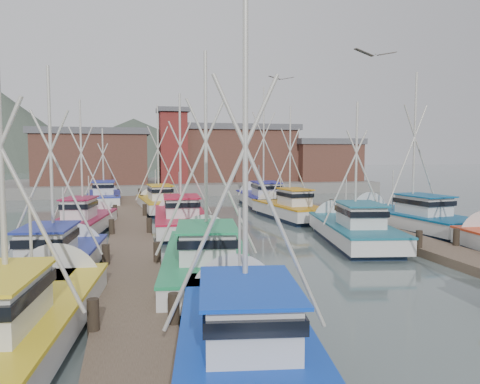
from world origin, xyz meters
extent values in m
plane|color=#546564|center=(0.00, 0.00, 0.00)|extent=(260.00, 260.00, 0.00)
cube|color=#4D3E30|center=(-7.00, 4.00, 0.20)|extent=(2.20, 46.00, 0.40)
cylinder|color=black|center=(-8.00, -9.00, 0.45)|extent=(0.30, 0.30, 1.50)
cylinder|color=black|center=(-8.00, -2.00, 0.45)|extent=(0.30, 0.30, 1.50)
cylinder|color=black|center=(-8.00, 5.00, 0.45)|extent=(0.30, 0.30, 1.50)
cylinder|color=black|center=(-8.00, 12.00, 0.45)|extent=(0.30, 0.30, 1.50)
cylinder|color=black|center=(-8.00, 19.00, 0.45)|extent=(0.30, 0.30, 1.50)
cylinder|color=black|center=(-8.00, 26.00, 0.45)|extent=(0.30, 0.30, 1.50)
cylinder|color=black|center=(-6.00, -9.00, 0.45)|extent=(0.30, 0.30, 1.50)
cylinder|color=black|center=(-6.00, -2.00, 0.45)|extent=(0.30, 0.30, 1.50)
cylinder|color=black|center=(-6.00, 5.00, 0.45)|extent=(0.30, 0.30, 1.50)
cylinder|color=black|center=(-6.00, 12.00, 0.45)|extent=(0.30, 0.30, 1.50)
cylinder|color=black|center=(-6.00, 19.00, 0.45)|extent=(0.30, 0.30, 1.50)
cylinder|color=black|center=(-6.00, 26.00, 0.45)|extent=(0.30, 0.30, 1.50)
cube|color=#4D3E30|center=(7.00, 4.00, 0.20)|extent=(2.20, 46.00, 0.40)
cylinder|color=black|center=(6.00, -2.00, 0.45)|extent=(0.30, 0.30, 1.50)
cylinder|color=black|center=(6.00, 5.00, 0.45)|extent=(0.30, 0.30, 1.50)
cylinder|color=black|center=(6.00, 12.00, 0.45)|extent=(0.30, 0.30, 1.50)
cylinder|color=black|center=(6.00, 19.00, 0.45)|extent=(0.30, 0.30, 1.50)
cylinder|color=black|center=(6.00, 26.00, 0.45)|extent=(0.30, 0.30, 1.50)
cylinder|color=black|center=(8.00, -2.00, 0.45)|extent=(0.30, 0.30, 1.50)
cylinder|color=black|center=(8.00, 5.00, 0.45)|extent=(0.30, 0.30, 1.50)
cylinder|color=black|center=(8.00, 12.00, 0.45)|extent=(0.30, 0.30, 1.50)
cylinder|color=black|center=(8.00, 19.00, 0.45)|extent=(0.30, 0.30, 1.50)
cylinder|color=black|center=(8.00, 26.00, 0.45)|extent=(0.30, 0.30, 1.50)
cube|color=gray|center=(0.00, 37.00, 0.60)|extent=(44.00, 16.00, 1.20)
cube|color=brown|center=(-11.00, 35.00, 3.95)|extent=(12.00, 8.00, 5.50)
cube|color=#55555A|center=(-11.00, 35.00, 7.05)|extent=(12.72, 8.48, 0.70)
cube|color=brown|center=(6.00, 37.00, 4.30)|extent=(14.00, 9.00, 6.20)
cube|color=#55555A|center=(6.00, 37.00, 7.75)|extent=(14.84, 9.54, 0.70)
cube|color=brown|center=(17.00, 34.00, 3.45)|extent=(8.00, 6.00, 4.50)
cube|color=#55555A|center=(17.00, 34.00, 6.05)|extent=(8.48, 6.36, 0.70)
cube|color=maroon|center=(-2.00, 33.00, 5.20)|extent=(3.00, 3.00, 8.00)
cube|color=#55555A|center=(-2.00, 33.00, 9.45)|extent=(3.60, 3.60, 0.50)
cone|color=#445042|center=(-40.00, 115.00, 0.00)|extent=(110.00, 110.00, 42.00)
cone|color=#445042|center=(-5.00, 130.00, 0.00)|extent=(140.00, 140.00, 30.00)
cone|color=#445042|center=(35.00, 120.00, 0.00)|extent=(90.00, 90.00, 24.00)
cube|color=#0F1B32|center=(-4.67, -11.24, 0.05)|extent=(3.55, 7.65, 0.70)
cube|color=silver|center=(-4.67, -11.24, 0.70)|extent=(4.03, 8.69, 0.80)
cube|color=blue|center=(-4.67, -11.24, 1.08)|extent=(4.13, 8.79, 0.10)
cone|color=silver|center=(-4.00, -7.11, 0.55)|extent=(2.76, 1.51, 2.61)
cube|color=silver|center=(-4.83, -12.23, 1.65)|extent=(2.07, 2.75, 1.10)
cube|color=black|center=(-4.83, -12.23, 1.88)|extent=(2.22, 3.01, 0.28)
cube|color=blue|center=(-4.83, -12.23, 2.24)|extent=(2.35, 3.20, 0.07)
cylinder|color=beige|center=(-4.70, -11.40, 4.56)|extent=(0.13, 0.13, 6.92)
cylinder|color=beige|center=(-5.23, -11.32, 3.75)|extent=(2.45, 0.49, 5.41)
cylinder|color=beige|center=(-4.17, -11.49, 3.75)|extent=(2.45, 0.49, 5.41)
cylinder|color=beige|center=(-4.43, -9.75, 2.30)|extent=(0.08, 0.08, 2.33)
cube|color=#0F1B32|center=(-9.85, -9.17, 0.05)|extent=(3.53, 8.14, 0.70)
cube|color=silver|center=(-9.85, -9.17, 0.70)|extent=(4.01, 9.26, 0.80)
cube|color=yellow|center=(-9.85, -9.17, 1.08)|extent=(4.10, 9.36, 0.10)
cone|color=silver|center=(-9.29, -4.72, 0.55)|extent=(2.91, 1.44, 2.80)
cylinder|color=beige|center=(-9.87, -9.35, 4.34)|extent=(0.15, 0.15, 6.48)
cylinder|color=beige|center=(-9.26, -9.42, 3.58)|extent=(2.33, 0.39, 5.07)
cylinder|color=beige|center=(-9.65, -7.57, 2.30)|extent=(0.09, 0.09, 2.69)
cube|color=#0F1B32|center=(-4.29, -3.82, 0.05)|extent=(3.73, 8.28, 0.70)
cube|color=silver|center=(-4.29, -3.82, 0.70)|extent=(4.24, 9.41, 0.80)
cube|color=#1E9658|center=(-4.29, -3.82, 1.08)|extent=(4.34, 9.52, 0.10)
cone|color=silver|center=(-3.63, 0.68, 0.55)|extent=(2.97, 1.50, 2.84)
cube|color=silver|center=(-4.44, -4.90, 1.65)|extent=(2.21, 2.96, 1.10)
cube|color=black|center=(-4.44, -4.90, 1.88)|extent=(2.36, 3.25, 0.28)
cube|color=#1E9658|center=(-4.44, -4.90, 2.24)|extent=(2.51, 3.44, 0.07)
cylinder|color=beige|center=(-4.31, -4.00, 4.77)|extent=(0.14, 0.14, 7.33)
cylinder|color=beige|center=(-4.89, -3.91, 3.90)|extent=(2.61, 0.47, 5.73)
cylinder|color=beige|center=(-3.74, -4.08, 3.90)|extent=(2.61, 0.47, 5.73)
cylinder|color=beige|center=(-4.05, -2.20, 2.30)|extent=(0.08, 0.08, 2.53)
cube|color=#0F1B32|center=(4.39, 1.33, 0.05)|extent=(3.90, 8.12, 0.70)
cube|color=silver|center=(4.39, 1.33, 0.70)|extent=(4.44, 9.22, 0.80)
cube|color=#166379|center=(4.39, 1.33, 1.08)|extent=(4.54, 9.33, 0.10)
cone|color=silver|center=(5.20, 5.68, 0.55)|extent=(2.92, 1.58, 2.77)
cube|color=silver|center=(4.20, 0.28, 1.65)|extent=(2.24, 2.93, 1.10)
cube|color=black|center=(4.20, 0.28, 1.88)|extent=(2.40, 3.22, 0.28)
cube|color=#166379|center=(4.20, 0.28, 2.24)|extent=(2.54, 3.41, 0.07)
cylinder|color=beige|center=(4.36, 1.15, 4.23)|extent=(0.14, 0.14, 6.25)
cylinder|color=beige|center=(3.81, 1.26, 3.49)|extent=(2.23, 0.50, 4.89)
cylinder|color=beige|center=(4.92, 1.05, 3.49)|extent=(2.23, 0.50, 4.89)
cylinder|color=beige|center=(4.68, 2.89, 2.30)|extent=(0.08, 0.08, 2.47)
cube|color=#0F1B32|center=(-9.74, -2.84, 0.05)|extent=(2.92, 6.89, 0.70)
cube|color=silver|center=(-9.74, -2.84, 0.70)|extent=(3.31, 7.83, 0.80)
cube|color=navy|center=(-9.74, -2.84, 1.08)|extent=(3.40, 7.91, 0.10)
cone|color=silver|center=(-9.31, 0.93, 0.55)|extent=(2.48, 1.36, 2.37)
cube|color=silver|center=(-9.84, -3.75, 1.65)|extent=(1.78, 2.44, 1.10)
cube|color=black|center=(-9.84, -3.75, 1.88)|extent=(1.90, 2.68, 0.28)
cube|color=navy|center=(-9.84, -3.75, 2.24)|extent=(2.02, 2.84, 0.07)
cylinder|color=beige|center=(-9.76, -2.99, 4.48)|extent=(0.13, 0.13, 6.77)
cylinder|color=beige|center=(-10.28, -2.93, 3.69)|extent=(2.41, 0.36, 5.29)
cylinder|color=beige|center=(-9.24, -3.05, 3.69)|extent=(2.41, 0.36, 5.29)
cylinder|color=beige|center=(-9.59, -1.48, 2.30)|extent=(0.07, 0.07, 2.28)
cone|color=silver|center=(10.13, -0.87, 0.55)|extent=(2.88, 1.34, 2.79)
cube|color=#0F1B32|center=(-4.02, 7.26, 0.05)|extent=(3.05, 8.09, 0.70)
cube|color=silver|center=(-4.02, 7.26, 0.70)|extent=(3.47, 9.19, 0.80)
cube|color=#B91230|center=(-4.02, 7.26, 1.08)|extent=(3.56, 9.29, 0.10)
cone|color=silver|center=(-3.76, 11.77, 0.55)|extent=(2.88, 1.26, 2.82)
cube|color=silver|center=(-4.09, 6.18, 1.65)|extent=(1.98, 2.81, 1.10)
cube|color=black|center=(-4.09, 6.18, 1.88)|extent=(2.11, 3.09, 0.28)
cube|color=#B91230|center=(-4.09, 6.18, 2.24)|extent=(2.24, 3.28, 0.07)
cylinder|color=beige|center=(-4.03, 7.08, 4.68)|extent=(0.13, 0.13, 7.16)
cylinder|color=beige|center=(-4.61, 7.12, 3.84)|extent=(2.56, 0.24, 5.60)
cylinder|color=beige|center=(-3.46, 7.05, 3.84)|extent=(2.56, 0.24, 5.60)
cylinder|color=beige|center=(-3.93, 8.89, 2.30)|extent=(0.08, 0.08, 2.52)
cube|color=#0F1B32|center=(4.04, 10.55, 0.05)|extent=(2.97, 7.00, 0.70)
cube|color=silver|center=(4.04, 10.55, 0.70)|extent=(3.37, 7.95, 0.80)
cube|color=#C8830D|center=(4.04, 10.55, 1.08)|extent=(3.46, 8.04, 0.10)
cone|color=silver|center=(3.60, 14.39, 0.55)|extent=(2.52, 1.37, 2.41)
cube|color=silver|center=(4.14, 9.63, 1.65)|extent=(1.81, 2.48, 1.10)
cube|color=black|center=(4.14, 9.63, 1.88)|extent=(1.94, 2.72, 0.28)
cube|color=#C8830D|center=(4.14, 9.63, 2.24)|extent=(2.05, 2.88, 0.07)
cylinder|color=beige|center=(4.05, 10.40, 4.56)|extent=(0.12, 0.12, 6.92)
cylinder|color=beige|center=(3.56, 10.34, 3.75)|extent=(2.46, 0.36, 5.41)
cylinder|color=beige|center=(4.54, 10.45, 3.75)|extent=(2.46, 0.36, 5.41)
cylinder|color=beige|center=(3.88, 11.93, 2.30)|extent=(0.07, 0.07, 2.15)
cube|color=#0F1B32|center=(-9.63, 7.34, 0.05)|extent=(3.13, 6.61, 0.70)
cube|color=silver|center=(-9.63, 7.34, 0.70)|extent=(3.56, 7.51, 0.80)
cube|color=maroon|center=(-9.63, 7.34, 1.08)|extent=(3.64, 7.60, 0.10)
cone|color=silver|center=(-9.00, 10.89, 0.55)|extent=(2.41, 1.47, 2.25)
cube|color=silver|center=(-9.78, 6.49, 1.65)|extent=(1.81, 2.38, 1.10)
cube|color=black|center=(-9.78, 6.49, 1.88)|extent=(1.94, 2.61, 0.28)
cube|color=maroon|center=(-9.78, 6.49, 2.24)|extent=(2.05, 2.77, 0.07)
cylinder|color=beige|center=(-9.65, 7.20, 4.43)|extent=(0.13, 0.13, 6.66)
cylinder|color=beige|center=(-10.14, 7.28, 3.65)|extent=(2.35, 0.49, 5.20)
cylinder|color=beige|center=(-9.16, 7.11, 3.65)|extent=(2.35, 0.49, 5.20)
cylinder|color=beige|center=(-9.40, 8.62, 2.30)|extent=(0.07, 0.07, 2.17)
cube|color=#0F1B32|center=(9.85, 4.55, 0.05)|extent=(3.73, 8.47, 0.70)
cube|color=silver|center=(9.85, 4.55, 0.70)|extent=(4.24, 9.62, 0.80)
cube|color=#064E7F|center=(9.85, 4.55, 1.08)|extent=(4.34, 9.73, 0.10)
cone|color=silver|center=(9.25, 9.17, 0.55)|extent=(3.06, 1.47, 2.94)
cube|color=silver|center=(10.00, 3.45, 1.65)|extent=(2.24, 3.01, 1.10)
cube|color=black|center=(10.00, 3.45, 1.88)|extent=(2.40, 3.31, 0.28)
cube|color=#064E7F|center=(10.00, 3.45, 2.24)|extent=(2.55, 3.51, 0.07)
cylinder|color=beige|center=(9.88, 4.37, 5.34)|extent=(0.15, 0.15, 8.48)
cylinder|color=beige|center=(9.26, 4.29, 4.34)|extent=(3.01, 0.49, 6.62)
cylinder|color=beige|center=(10.49, 4.45, 4.34)|extent=(3.01, 0.49, 6.62)
cylinder|color=beige|center=(9.64, 6.21, 2.30)|extent=(0.09, 0.09, 2.72)
cube|color=#0F1B32|center=(-4.78, 16.48, 0.05)|extent=(2.81, 6.92, 0.70)
cube|color=silver|center=(-4.78, 16.48, 0.70)|extent=(3.20, 7.87, 0.80)
cube|color=gold|center=(-4.78, 16.48, 1.08)|extent=(3.28, 7.95, 0.10)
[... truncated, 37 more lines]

